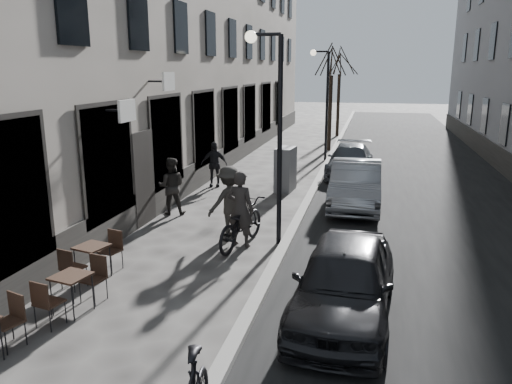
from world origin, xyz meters
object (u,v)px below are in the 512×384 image
at_px(streetlamp_near, 273,116).
at_px(pedestrian_far, 214,164).
at_px(tree_far, 340,62).
at_px(bicycle, 241,223).
at_px(utility_cabinet, 285,169).
at_px(pedestrian_near, 171,186).
at_px(car_near, 344,281).
at_px(bistro_set_c, 93,258).
at_px(bistro_set_b, 72,290).
at_px(pedestrian_mid, 229,201).
at_px(car_mid, 356,184).
at_px(tree_near, 332,60).
at_px(car_far, 350,160).
at_px(streetlamp_far, 324,93).

bearing_deg(streetlamp_near, pedestrian_far, 120.58).
height_order(tree_far, bicycle, tree_far).
bearing_deg(tree_far, utility_cabinet, -92.59).
bearing_deg(pedestrian_near, car_near, 121.04).
relative_size(bistro_set_c, pedestrian_near, 0.87).
bearing_deg(bicycle, bistro_set_b, 74.74).
relative_size(pedestrian_mid, car_mid, 0.42).
bearing_deg(pedestrian_near, tree_near, -119.16).
bearing_deg(pedestrian_mid, streetlamp_near, 118.98).
xyz_separation_m(bicycle, car_mid, (2.58, 4.33, 0.14)).
distance_m(pedestrian_far, car_mid, 5.44).
relative_size(bicycle, car_far, 0.52).
relative_size(bistro_set_c, bicycle, 0.68).
bearing_deg(bistro_set_c, utility_cabinet, 86.85).
xyz_separation_m(bistro_set_b, pedestrian_far, (-0.58, 10.00, 0.39)).
bearing_deg(car_mid, tree_far, 95.45).
xyz_separation_m(streetlamp_far, bistro_set_b, (-2.72, -16.41, -2.72)).
bearing_deg(bistro_set_b, tree_near, 93.10).
bearing_deg(bicycle, car_near, 141.98).
bearing_deg(streetlamp_near, pedestrian_near, 151.76).
xyz_separation_m(pedestrian_far, car_mid, (5.18, -1.64, -0.11)).
distance_m(tree_near, bistro_set_c, 18.75).
bearing_deg(car_far, tree_far, 98.17).
bearing_deg(streetlamp_near, tree_near, 89.72).
xyz_separation_m(streetlamp_far, car_far, (1.48, -3.26, -2.54)).
bearing_deg(streetlamp_near, bistro_set_b, -121.73).
height_order(bistro_set_b, bistro_set_c, same).
height_order(bistro_set_c, car_mid, car_mid).
xyz_separation_m(pedestrian_mid, pedestrian_far, (-2.11, 5.24, -0.09)).
bearing_deg(bistro_set_c, pedestrian_mid, 72.72).
bearing_deg(pedestrian_mid, bistro_set_b, 27.24).
distance_m(streetlamp_near, pedestrian_mid, 2.56).
distance_m(tree_far, utility_cabinet, 15.98).
relative_size(tree_near, car_far, 1.34).
bearing_deg(tree_far, car_mid, -83.95).
bearing_deg(pedestrian_mid, utility_cabinet, -141.15).
xyz_separation_m(bistro_set_c, car_near, (5.15, -0.53, 0.26)).
height_order(streetlamp_near, pedestrian_near, streetlamp_near).
xyz_separation_m(streetlamp_near, tree_far, (0.07, 21.00, 1.50)).
height_order(streetlamp_near, car_near, streetlamp_near).
bearing_deg(pedestrian_far, car_mid, -29.40).
relative_size(streetlamp_near, streetlamp_far, 1.00).
distance_m(streetlamp_far, utility_cabinet, 6.94).
distance_m(bistro_set_c, pedestrian_far, 8.57).
bearing_deg(pedestrian_far, tree_far, 65.80).
distance_m(bistro_set_b, bistro_set_c, 1.50).
distance_m(car_near, car_far, 12.25).
height_order(bistro_set_b, car_mid, car_mid).
bearing_deg(bistro_set_c, streetlamp_near, 56.69).
height_order(bistro_set_c, utility_cabinet, utility_cabinet).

